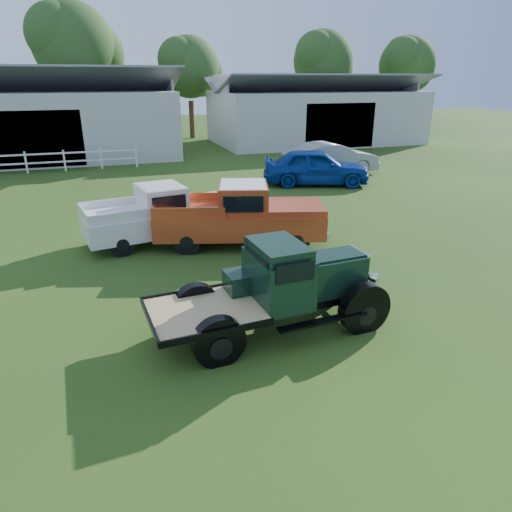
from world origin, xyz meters
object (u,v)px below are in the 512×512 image
object	(u,v)px
white_pickup	(159,214)
misc_car_grey	(331,158)
vintage_flatbed	(274,288)
misc_car_blue	(316,167)
red_pickup	(240,214)

from	to	relation	value
white_pickup	misc_car_grey	xyz separation A→B (m)	(10.43, 8.24, -0.04)
vintage_flatbed	misc_car_grey	world-z (taller)	vintage_flatbed
misc_car_grey	misc_car_blue	bearing A→B (deg)	136.28
vintage_flatbed	white_pickup	size ratio (longest dim) A/B	1.00
red_pickup	white_pickup	bearing A→B (deg)	171.46
vintage_flatbed	red_pickup	size ratio (longest dim) A/B	0.90
misc_car_grey	vintage_flatbed	bearing A→B (deg)	146.90
vintage_flatbed	white_pickup	xyz separation A→B (m)	(-1.48, 6.49, -0.07)
misc_car_blue	red_pickup	bearing A→B (deg)	159.48
vintage_flatbed	white_pickup	distance (m)	6.65
red_pickup	misc_car_grey	world-z (taller)	red_pickup
misc_car_blue	misc_car_grey	world-z (taller)	misc_car_blue
vintage_flatbed	red_pickup	bearing A→B (deg)	76.68
red_pickup	white_pickup	xyz separation A→B (m)	(-2.38, 1.12, -0.09)
vintage_flatbed	white_pickup	world-z (taller)	vintage_flatbed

